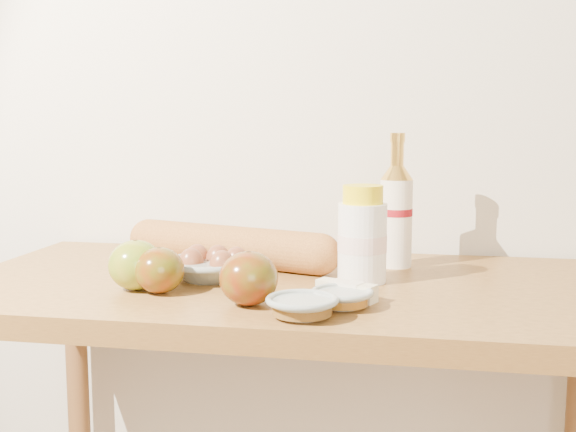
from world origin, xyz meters
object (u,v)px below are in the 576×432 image
at_px(egg_bowl, 211,266).
at_px(table, 291,347).
at_px(bourbon_bottle, 396,213).
at_px(cream_bottle, 362,237).
at_px(baguette, 229,246).

bearing_deg(egg_bowl, table, 5.53).
distance_m(bourbon_bottle, cream_bottle, 0.16).
distance_m(table, cream_bottle, 0.24).
relative_size(cream_bottle, baguette, 0.36).
xyz_separation_m(table, bourbon_bottle, (0.18, 0.16, 0.23)).
bearing_deg(egg_bowl, bourbon_bottle, 28.38).
xyz_separation_m(table, baguette, (-0.14, 0.11, 0.16)).
xyz_separation_m(bourbon_bottle, egg_bowl, (-0.32, -0.17, -0.08)).
bearing_deg(table, egg_bowl, -174.47).
height_order(table, baguette, baguette).
bearing_deg(bourbon_bottle, baguette, -168.53).
bearing_deg(cream_bottle, egg_bowl, -170.17).
height_order(bourbon_bottle, baguette, bourbon_bottle).
relative_size(bourbon_bottle, baguette, 0.55).
xyz_separation_m(bourbon_bottle, cream_bottle, (-0.05, -0.14, -0.03)).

